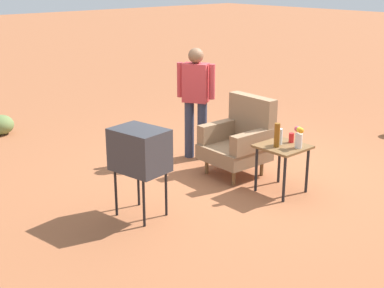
{
  "coord_description": "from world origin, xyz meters",
  "views": [
    {
      "loc": [
        4.75,
        -5.06,
        2.66
      ],
      "look_at": [
        0.14,
        -0.99,
        0.65
      ],
      "focal_mm": 49.44,
      "sensor_mm": 36.0,
      "label": 1
    }
  ],
  "objects": [
    {
      "name": "armchair",
      "position": [
        0.05,
        -0.03,
        0.5
      ],
      "size": [
        0.8,
        0.8,
        1.06
      ],
      "color": "brown",
      "rests_on": "ground"
    },
    {
      "name": "soda_can_red",
      "position": [
        0.84,
        0.06,
        0.68
      ],
      "size": [
        0.07,
        0.07,
        0.12
      ],
      "primitive_type": "cylinder",
      "color": "red",
      "rests_on": "side_table"
    },
    {
      "name": "ground_plane",
      "position": [
        0.0,
        0.0,
        0.0
      ],
      "size": [
        60.0,
        60.0,
        0.0
      ],
      "primitive_type": "plane",
      "color": "#A05B38"
    },
    {
      "name": "side_table",
      "position": [
        0.85,
        -0.11,
        0.53
      ],
      "size": [
        0.56,
        0.56,
        0.62
      ],
      "color": "black",
      "rests_on": "ground"
    },
    {
      "name": "tv_on_stand",
      "position": [
        0.24,
        -1.84,
        0.78
      ],
      "size": [
        0.66,
        0.53,
        1.03
      ],
      "color": "black",
      "rests_on": "ground"
    },
    {
      "name": "bottle_tall_amber",
      "position": [
        0.84,
        -0.22,
        0.77
      ],
      "size": [
        0.07,
        0.07,
        0.3
      ],
      "primitive_type": "cylinder",
      "color": "brown",
      "rests_on": "side_table"
    },
    {
      "name": "bottle_short_clear",
      "position": [
        0.8,
        -0.11,
        0.72
      ],
      "size": [
        0.06,
        0.06,
        0.2
      ],
      "primitive_type": "cylinder",
      "color": "silver",
      "rests_on": "side_table"
    },
    {
      "name": "flower_vase",
      "position": [
        1.04,
        -0.05,
        0.76
      ],
      "size": [
        0.14,
        0.1,
        0.27
      ],
      "color": "silver",
      "rests_on": "side_table"
    },
    {
      "name": "person_standing",
      "position": [
        -0.83,
        -0.05,
        0.94
      ],
      "size": [
        0.5,
        0.37,
        1.64
      ],
      "color": "#2D3347",
      "rests_on": "ground"
    },
    {
      "name": "shrub_near",
      "position": [
        -3.93,
        -1.76,
        0.17
      ],
      "size": [
        0.43,
        0.43,
        0.34
      ],
      "primitive_type": "ellipsoid",
      "color": "olive",
      "rests_on": "ground"
    }
  ]
}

